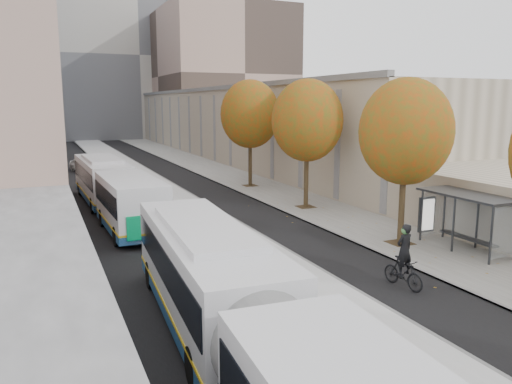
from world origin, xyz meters
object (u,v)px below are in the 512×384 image
bus_near (248,325)px  bus_far (113,188)px  bus_shelter (471,203)px  distant_car (83,165)px  cyclist (404,264)px

bus_near → bus_far: (-0.18, 20.48, -0.02)m
bus_shelter → distant_car: bus_shelter is taller
bus_shelter → cyclist: bus_shelter is taller
bus_near → distant_car: bus_near is taller
bus_far → distant_car: bus_far is taller
bus_shelter → bus_far: bearing=133.1°
bus_shelter → distant_car: 37.36m
bus_shelter → bus_near: bus_near is taller
bus_near → bus_far: 20.48m
bus_near → cyclist: size_ratio=7.41×
bus_far → distant_car: bearing=88.2°
bus_shelter → bus_near: size_ratio=0.25×
bus_shelter → bus_far: (-13.40, 14.30, -0.64)m
bus_shelter → bus_near: (-13.22, -6.19, -0.62)m
distant_car → cyclist: bearing=-95.6°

